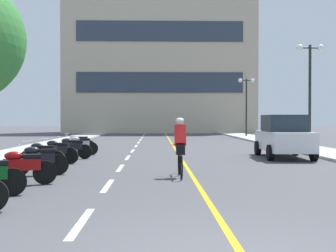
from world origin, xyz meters
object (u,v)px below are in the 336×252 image
Objects in this scene: cyclist_rider at (180,146)px; motorcycle_7 at (79,145)px; street_lamp_far at (246,94)px; motorcycle_4 at (42,154)px; motorcycle_2 at (21,166)px; parked_car_near at (284,136)px; motorcycle_8 at (78,143)px; street_lamp_mid at (310,73)px; motorcycle_6 at (71,147)px; motorcycle_3 at (39,159)px; motorcycle_5 at (57,151)px.

motorcycle_7 is at bearing 118.64° from cyclist_rider.
street_lamp_far is 3.07× the size of motorcycle_4.
motorcycle_2 is 9.16m from motorcycle_7.
motorcycle_8 is (-9.30, 3.47, -0.44)m from parked_car_near.
parked_car_near is (-2.57, -4.27, -3.12)m from street_lamp_mid.
street_lamp_far is at bearing 61.63° from motorcycle_6.
street_lamp_mid is at bearing -90.26° from street_lamp_far.
motorcycle_4 is 3.67m from motorcycle_6.
parked_car_near reaches higher than motorcycle_6.
motorcycle_3 is at bearing -147.08° from parked_car_near.
motorcycle_7 is 8.71m from cyclist_rider.
parked_car_near is at bearing 41.13° from motorcycle_2.
street_lamp_mid is at bearing 46.46° from motorcycle_2.
motorcycle_4 and motorcycle_7 have the same top height.
street_lamp_mid is 16.87m from street_lamp_far.
parked_car_near reaches higher than motorcycle_3.
street_lamp_far is at bearing 74.88° from cyclist_rider.
street_lamp_far reaches higher than motorcycle_8.
street_lamp_far is at bearing 68.37° from motorcycle_2.
motorcycle_3 is at bearing 92.18° from motorcycle_2.
parked_car_near is 8.93m from motorcycle_6.
motorcycle_3 is at bearing -113.16° from street_lamp_far.
street_lamp_mid is 3.24× the size of motorcycle_4.
motorcycle_2 is 1.00× the size of motorcycle_7.
cyclist_rider is at bearing 20.56° from motorcycle_2.
motorcycle_2 is at bearing -83.52° from motorcycle_4.
motorcycle_7 is (0.30, 5.41, 0.00)m from motorcycle_4.
parked_car_near is at bearing 13.33° from motorcycle_5.
motorcycle_6 is 0.96× the size of cyclist_rider.
motorcycle_7 is (-11.54, -19.65, -3.38)m from street_lamp_far.
motorcycle_5 is 3.65m from motorcycle_7.
motorcycle_8 is at bearing 92.69° from motorcycle_2.
motorcycle_3 and motorcycle_5 have the same top height.
motorcycle_3 is at bearing -138.78° from street_lamp_mid.
parked_car_near is at bearing -121.03° from street_lamp_mid.
motorcycle_4 and motorcycle_5 have the same top height.
parked_car_near is 10.55m from motorcycle_3.
motorcycle_7 is 0.98× the size of motorcycle_8.
motorcycle_4 is at bearing 100.98° from motorcycle_3.
motorcycle_2 is 11.14m from motorcycle_8.
parked_car_near reaches higher than motorcycle_5.
street_lamp_mid is 14.77m from motorcycle_4.
motorcycle_4 is (-0.43, 3.75, 0.00)m from motorcycle_2.
motorcycle_4 is (-11.77, -8.19, -3.56)m from street_lamp_mid.
motorcycle_8 is 10.65m from cyclist_rider.
motorcycle_2 is 1.94m from motorcycle_3.
motorcycle_2 and motorcycle_7 have the same top height.
parked_car_near is 2.51× the size of motorcycle_8.
motorcycle_2 is 1.00× the size of motorcycle_4.
motorcycle_6 is at bearing -118.37° from street_lamp_far.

